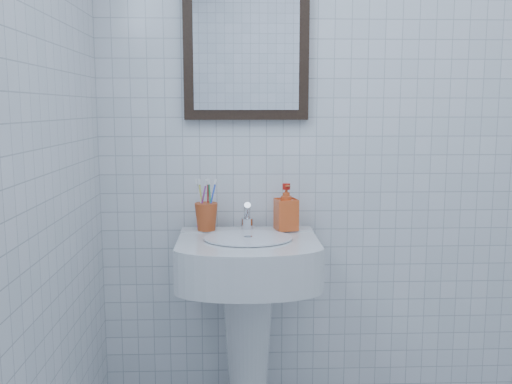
{
  "coord_description": "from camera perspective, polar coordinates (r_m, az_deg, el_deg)",
  "views": [
    {
      "loc": [
        -0.54,
        -1.14,
        1.29
      ],
      "look_at": [
        -0.47,
        0.86,
        0.99
      ],
      "focal_mm": 40.0,
      "sensor_mm": 36.0,
      "label": 1
    }
  ],
  "objects": [
    {
      "name": "wall_back",
      "position": [
        2.41,
        11.0,
        7.36
      ],
      "size": [
        2.2,
        0.02,
        2.5
      ],
      "primitive_type": "cube",
      "color": "white",
      "rests_on": "ground"
    },
    {
      "name": "washbasin",
      "position": [
        2.26,
        -0.82,
        -10.83
      ],
      "size": [
        0.53,
        0.39,
        0.81
      ],
      "color": "silver",
      "rests_on": "ground"
    },
    {
      "name": "faucet",
      "position": [
        2.27,
        -0.89,
        -2.67
      ],
      "size": [
        0.05,
        0.11,
        0.12
      ],
      "color": "silver",
      "rests_on": "washbasin"
    },
    {
      "name": "toothbrush_cup",
      "position": [
        2.28,
        -5.0,
        -2.48
      ],
      "size": [
        0.12,
        0.12,
        0.11
      ],
      "primitive_type": null,
      "rotation": [
        0.0,
        0.0,
        0.31
      ],
      "color": "#B5461D",
      "rests_on": "washbasin"
    },
    {
      "name": "soap_dispenser",
      "position": [
        2.27,
        3.03,
        -1.5
      ],
      "size": [
        0.1,
        0.1,
        0.19
      ],
      "primitive_type": "imported",
      "rotation": [
        0.0,
        0.0,
        0.21
      ],
      "color": "red",
      "rests_on": "washbasin"
    },
    {
      "name": "wall_mirror",
      "position": [
        2.34,
        -0.98,
        14.84
      ],
      "size": [
        0.5,
        0.04,
        0.62
      ],
      "color": "black",
      "rests_on": "wall_back"
    }
  ]
}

